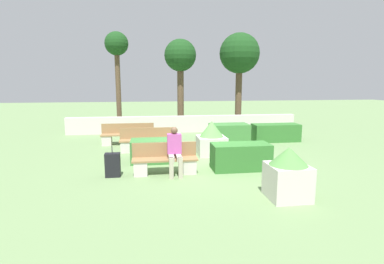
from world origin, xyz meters
TOP-DOWN VIEW (x-y plane):
  - ground_plane at (0.00, 0.00)m, footprint 60.00×60.00m
  - perimeter_wall at (0.00, 5.87)m, footprint 11.44×0.30m
  - bench_front at (-1.36, -0.93)m, footprint 1.78×0.48m
  - bench_left_side at (-2.64, 3.19)m, footprint 2.09×0.49m
  - bench_right_side at (-1.81, 1.87)m, footprint 2.06×0.49m
  - person_seated_man at (-1.10, -1.07)m, footprint 0.38×0.63m
  - hedge_block_near_left at (1.38, 2.54)m, footprint 1.52×0.89m
  - hedge_block_near_right at (3.53, 2.98)m, footprint 1.96×0.78m
  - hedge_block_mid_left at (-1.72, 0.37)m, footprint 1.27×0.85m
  - hedge_block_mid_right at (0.82, -0.81)m, footprint 1.66×0.78m
  - planter_corner_left at (1.16, -3.08)m, footprint 0.83×0.83m
  - planter_corner_right at (0.35, 1.05)m, footprint 0.96×0.96m
  - suitcase at (-2.75, -1.02)m, footprint 0.39×0.23m
  - tree_leftmost at (-3.35, 7.34)m, footprint 1.21×1.21m
  - tree_center_left at (-0.05, 7.45)m, footprint 1.70×1.70m
  - tree_center_right at (3.21, 7.44)m, footprint 2.20×2.20m

SIDE VIEW (x-z plane):
  - ground_plane at x=0.00m, z-range 0.00..0.00m
  - bench_front at x=-1.36m, z-range -0.10..0.73m
  - suitcase at x=-2.75m, z-range -0.10..0.74m
  - bench_right_side at x=-1.81m, z-range -0.09..0.75m
  - bench_left_side at x=-2.64m, z-range -0.09..0.75m
  - hedge_block_mid_left at x=-1.72m, z-range 0.00..0.71m
  - hedge_block_near_right at x=3.53m, z-range 0.00..0.74m
  - hedge_block_mid_right at x=0.82m, z-range 0.00..0.75m
  - perimeter_wall at x=0.00m, z-range 0.00..0.82m
  - hedge_block_near_left at x=1.38m, z-range 0.00..0.84m
  - planter_corner_right at x=0.35m, z-range -0.04..1.13m
  - planter_corner_left at x=1.16m, z-range 0.00..1.13m
  - person_seated_man at x=-1.10m, z-range 0.06..1.36m
  - tree_center_left at x=-0.05m, z-range 1.35..6.10m
  - tree_center_right at x=3.21m, z-range 1.38..6.52m
  - tree_leftmost at x=-3.35m, z-range 1.59..6.63m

